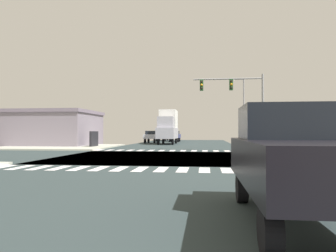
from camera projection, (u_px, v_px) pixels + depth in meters
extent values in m
cube|color=#2B3739|center=(158.00, 157.00, 22.16)|extent=(14.00, 90.00, 0.05)
cube|color=#2B3739|center=(158.00, 157.00, 22.16)|extent=(90.00, 12.00, 0.05)
cube|color=#B2ADA3|center=(301.00, 148.00, 32.55)|extent=(12.00, 12.00, 0.14)
cube|color=#B2B4A3|center=(59.00, 147.00, 35.60)|extent=(12.00, 12.00, 0.14)
cube|color=white|center=(1.00, 167.00, 15.71)|extent=(0.50, 2.00, 0.01)
cube|color=white|center=(20.00, 167.00, 15.59)|extent=(0.50, 2.00, 0.01)
cube|color=white|center=(40.00, 168.00, 15.47)|extent=(0.50, 2.00, 0.01)
cube|color=white|center=(59.00, 168.00, 15.35)|extent=(0.50, 2.00, 0.01)
cube|color=white|center=(79.00, 168.00, 15.24)|extent=(0.50, 2.00, 0.01)
cube|color=white|center=(99.00, 168.00, 15.12)|extent=(0.50, 2.00, 0.01)
cube|color=white|center=(119.00, 169.00, 15.00)|extent=(0.50, 2.00, 0.01)
cube|color=white|center=(140.00, 169.00, 14.88)|extent=(0.50, 2.00, 0.01)
cube|color=white|center=(161.00, 169.00, 14.77)|extent=(0.50, 2.00, 0.01)
cube|color=white|center=(183.00, 170.00, 14.65)|extent=(0.50, 2.00, 0.01)
cube|color=white|center=(204.00, 170.00, 14.53)|extent=(0.50, 2.00, 0.01)
cube|color=white|center=(227.00, 170.00, 14.41)|extent=(0.50, 2.00, 0.01)
cube|color=white|center=(249.00, 171.00, 14.30)|extent=(0.50, 2.00, 0.01)
cube|color=white|center=(272.00, 171.00, 14.18)|extent=(0.50, 2.00, 0.01)
cube|color=white|center=(99.00, 150.00, 30.20)|extent=(0.50, 2.00, 0.01)
cube|color=white|center=(110.00, 150.00, 30.08)|extent=(0.50, 2.00, 0.01)
cube|color=white|center=(120.00, 150.00, 29.97)|extent=(0.50, 2.00, 0.01)
cube|color=white|center=(130.00, 150.00, 29.85)|extent=(0.50, 2.00, 0.01)
cube|color=white|center=(141.00, 150.00, 29.73)|extent=(0.50, 2.00, 0.01)
cube|color=white|center=(151.00, 150.00, 29.62)|extent=(0.50, 2.00, 0.01)
cube|color=white|center=(162.00, 151.00, 29.50)|extent=(0.50, 2.00, 0.01)
cube|color=white|center=(172.00, 151.00, 29.38)|extent=(0.50, 2.00, 0.01)
cube|color=white|center=(183.00, 151.00, 29.26)|extent=(0.50, 2.00, 0.01)
cube|color=white|center=(194.00, 151.00, 29.15)|extent=(0.50, 2.00, 0.01)
cube|color=white|center=(205.00, 151.00, 29.03)|extent=(0.50, 2.00, 0.01)
cube|color=white|center=(216.00, 151.00, 28.91)|extent=(0.50, 2.00, 0.01)
cube|color=white|center=(227.00, 151.00, 28.79)|extent=(0.50, 2.00, 0.01)
cube|color=white|center=(238.00, 151.00, 28.68)|extent=(0.50, 2.00, 0.01)
cylinder|color=gray|center=(263.00, 112.00, 28.96)|extent=(0.20, 0.20, 7.05)
cylinder|color=gray|center=(228.00, 79.00, 29.39)|extent=(6.33, 0.14, 0.14)
cube|color=#1E5123|center=(231.00, 85.00, 29.34)|extent=(0.32, 0.40, 1.00)
sphere|color=black|center=(231.00, 81.00, 29.10)|extent=(0.22, 0.22, 0.22)
sphere|color=orange|center=(231.00, 84.00, 29.10)|extent=(0.22, 0.22, 0.22)
sphere|color=black|center=(231.00, 88.00, 29.09)|extent=(0.22, 0.22, 0.22)
cube|color=#1E5123|center=(202.00, 85.00, 29.66)|extent=(0.32, 0.40, 1.00)
sphere|color=black|center=(202.00, 82.00, 29.42)|extent=(0.22, 0.22, 0.22)
sphere|color=orange|center=(202.00, 85.00, 29.42)|extent=(0.22, 0.22, 0.22)
sphere|color=black|center=(202.00, 88.00, 29.41)|extent=(0.22, 0.22, 0.22)
cylinder|color=gray|center=(244.00, 112.00, 38.91)|extent=(0.16, 0.16, 8.29)
cylinder|color=gray|center=(238.00, 79.00, 39.06)|extent=(1.40, 0.10, 0.10)
ellipsoid|color=silver|center=(232.00, 80.00, 39.14)|extent=(0.60, 0.32, 0.20)
cube|color=gray|center=(48.00, 130.00, 39.38)|extent=(11.40, 8.76, 3.94)
cube|color=slate|center=(48.00, 113.00, 39.41)|extent=(11.70, 9.06, 0.40)
cube|color=black|center=(94.00, 139.00, 35.15)|extent=(0.24, 2.20, 1.80)
cylinder|color=black|center=(173.00, 142.00, 42.19)|extent=(0.26, 0.80, 0.80)
cylinder|color=black|center=(158.00, 142.00, 42.42)|extent=(0.26, 0.80, 0.80)
cylinder|color=black|center=(176.00, 141.00, 47.05)|extent=(0.26, 0.80, 0.80)
cylinder|color=black|center=(163.00, 141.00, 47.28)|extent=(0.26, 0.80, 0.80)
cube|color=#ACABB9|center=(168.00, 133.00, 44.76)|extent=(2.40, 7.20, 1.49)
cube|color=white|center=(169.00, 119.00, 45.86)|extent=(2.30, 4.18, 2.56)
cube|color=#ACABB9|center=(166.00, 122.00, 42.64)|extent=(2.11, 2.02, 1.49)
cylinder|color=black|center=(155.00, 141.00, 47.45)|extent=(0.26, 0.68, 0.68)
cylinder|color=black|center=(145.00, 141.00, 47.62)|extent=(0.26, 0.68, 0.68)
cylinder|color=black|center=(157.00, 141.00, 50.36)|extent=(0.26, 0.68, 0.68)
cylinder|color=black|center=(149.00, 141.00, 50.52)|extent=(0.26, 0.68, 0.68)
cube|color=silver|center=(151.00, 136.00, 49.00)|extent=(1.80, 4.30, 0.66)
cube|color=black|center=(151.00, 133.00, 49.01)|extent=(1.55, 2.24, 0.54)
cylinder|color=black|center=(165.00, 139.00, 59.42)|extent=(0.26, 0.74, 0.74)
cylinder|color=black|center=(157.00, 139.00, 59.61)|extent=(0.26, 0.74, 0.74)
cylinder|color=black|center=(167.00, 139.00, 62.86)|extent=(0.26, 0.74, 0.74)
cylinder|color=black|center=(159.00, 139.00, 63.05)|extent=(0.26, 0.74, 0.74)
cube|color=navy|center=(162.00, 135.00, 61.25)|extent=(2.00, 5.10, 0.86)
cube|color=black|center=(162.00, 130.00, 60.38)|extent=(1.76, 1.78, 0.75)
cylinder|color=black|center=(242.00, 187.00, 7.92)|extent=(0.26, 0.74, 0.74)
cylinder|color=black|center=(309.00, 189.00, 7.74)|extent=(0.26, 0.74, 0.74)
cylinder|color=black|center=(270.00, 230.00, 4.48)|extent=(0.26, 0.74, 0.74)
cube|color=black|center=(294.00, 162.00, 6.12)|extent=(2.00, 5.10, 0.86)
cube|color=black|center=(283.00, 122.00, 7.02)|extent=(1.76, 1.79, 0.75)
cylinder|color=black|center=(178.00, 140.00, 53.51)|extent=(0.26, 0.68, 0.68)
cylinder|color=black|center=(170.00, 140.00, 53.68)|extent=(0.26, 0.68, 0.68)
cylinder|color=black|center=(180.00, 140.00, 56.41)|extent=(0.26, 0.68, 0.68)
cylinder|color=black|center=(172.00, 140.00, 56.58)|extent=(0.26, 0.68, 0.68)
cube|color=navy|center=(175.00, 136.00, 55.06)|extent=(1.80, 4.30, 0.66)
cube|color=black|center=(175.00, 132.00, 55.07)|extent=(1.55, 2.24, 0.54)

